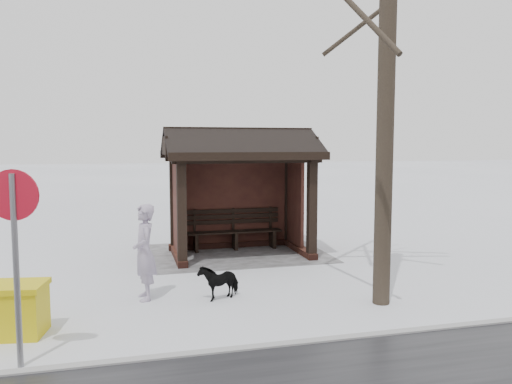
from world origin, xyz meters
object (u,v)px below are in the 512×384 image
(bus_shelter, at_px, (239,166))
(pedestrian, at_px, (144,252))
(dog, at_px, (219,281))
(road_sign, at_px, (14,226))
(grit_bin, at_px, (10,309))

(bus_shelter, bearing_deg, pedestrian, 52.84)
(dog, bearing_deg, road_sign, -78.57)
(dog, height_order, grit_bin, grit_bin)
(grit_bin, distance_m, road_sign, 1.77)
(bus_shelter, distance_m, road_sign, 6.73)
(bus_shelter, relative_size, grit_bin, 3.39)
(grit_bin, bearing_deg, pedestrian, -138.45)
(grit_bin, height_order, road_sign, road_sign)
(pedestrian, height_order, grit_bin, pedestrian)
(pedestrian, relative_size, road_sign, 0.69)
(pedestrian, xyz_separation_m, grit_bin, (1.90, 1.22, -0.46))
(dog, relative_size, grit_bin, 0.68)
(pedestrian, distance_m, grit_bin, 2.31)
(pedestrian, bearing_deg, dog, 71.96)
(pedestrian, xyz_separation_m, dog, (-1.26, 0.26, -0.53))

